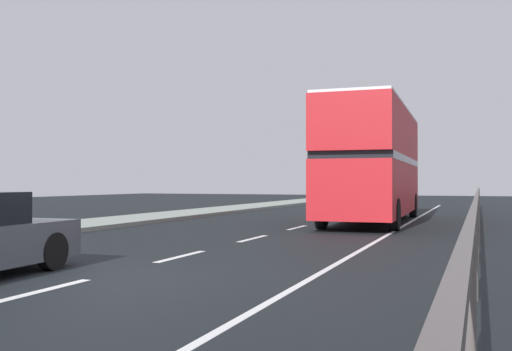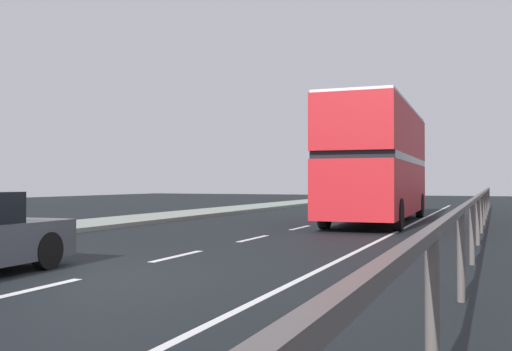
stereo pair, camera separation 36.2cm
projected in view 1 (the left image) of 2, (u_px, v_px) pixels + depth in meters
The scene contains 4 objects.
ground_plane at pixel (95, 281), 9.02m from camera, with size 73.41×120.00×0.10m, color black.
lane_paint_markings at pixel (342, 234), 16.64m from camera, with size 3.30×46.00×0.01m.
bridge_side_railing at pixel (477, 203), 15.44m from camera, with size 0.10×42.00×1.18m.
double_decker_bus_red at pixel (373, 161), 21.60m from camera, with size 2.82×10.46×4.23m.
Camera 1 is at (5.60, -7.53, 1.49)m, focal length 40.80 mm.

